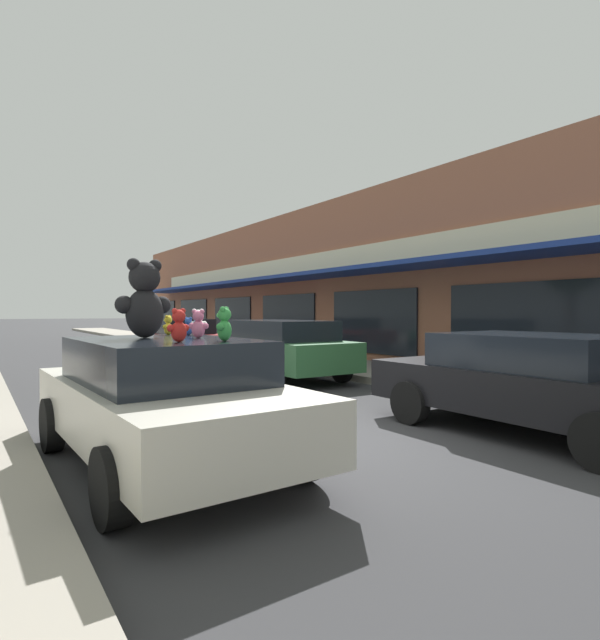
# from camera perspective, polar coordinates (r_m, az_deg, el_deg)

# --- Properties ---
(ground_plane) EXTENTS (260.00, 260.00, 0.00)m
(ground_plane) POSITION_cam_1_polar(r_m,az_deg,el_deg) (7.19, 3.56, -12.84)
(ground_plane) COLOR #333335
(sidewalk_far) EXTENTS (2.80, 90.00, 0.17)m
(sidewalk_far) POSITION_cam_1_polar(r_m,az_deg,el_deg) (10.88, 25.31, -7.76)
(sidewalk_far) COLOR gray
(sidewalk_far) RESTS_ON ground_plane
(storefront_row) EXTENTS (17.07, 40.55, 5.68)m
(storefront_row) POSITION_cam_1_polar(r_m,az_deg,el_deg) (23.30, 18.29, 3.67)
(storefront_row) COLOR #9E6047
(storefront_row) RESTS_ON ground_plane
(plush_art_car) EXTENTS (2.17, 4.36, 1.41)m
(plush_art_car) POSITION_cam_1_polar(r_m,az_deg,el_deg) (5.82, -15.29, -8.52)
(plush_art_car) COLOR beige
(plush_art_car) RESTS_ON ground_plane
(teddy_bear_giant) EXTENTS (0.69, 0.44, 0.92)m
(teddy_bear_giant) POSITION_cam_1_polar(r_m,az_deg,el_deg) (6.10, -17.35, 2.22)
(teddy_bear_giant) COLOR black
(teddy_bear_giant) RESTS_ON plush_art_car
(teddy_bear_yellow) EXTENTS (0.18, 0.17, 0.26)m
(teddy_bear_yellow) POSITION_cam_1_polar(r_m,az_deg,el_deg) (6.76, -14.84, -0.60)
(teddy_bear_yellow) COLOR yellow
(teddy_bear_yellow) RESTS_ON plush_art_car
(teddy_bear_white) EXTENTS (0.26, 0.17, 0.35)m
(teddy_bear_white) POSITION_cam_1_polar(r_m,az_deg,el_deg) (6.66, -11.59, -0.26)
(teddy_bear_white) COLOR white
(teddy_bear_white) RESTS_ON plush_art_car
(teddy_bear_pink) EXTENTS (0.23, 0.22, 0.33)m
(teddy_bear_pink) POSITION_cam_1_polar(r_m,az_deg,el_deg) (5.88, -11.55, -0.48)
(teddy_bear_pink) COLOR pink
(teddy_bear_pink) RESTS_ON plush_art_car
(teddy_bear_red) EXTENTS (0.26, 0.17, 0.34)m
(teddy_bear_red) POSITION_cam_1_polar(r_m,az_deg,el_deg) (5.12, -13.69, -0.65)
(teddy_bear_red) COLOR red
(teddy_bear_red) RESTS_ON plush_art_car
(teddy_bear_green) EXTENTS (0.24, 0.24, 0.36)m
(teddy_bear_green) POSITION_cam_1_polar(r_m,az_deg,el_deg) (5.21, -8.65, -0.51)
(teddy_bear_green) COLOR green
(teddy_bear_green) RESTS_ON plush_art_car
(teddy_bear_blue) EXTENTS (0.15, 0.17, 0.24)m
(teddy_bear_blue) POSITION_cam_1_polar(r_m,az_deg,el_deg) (6.65, -12.65, -0.71)
(teddy_bear_blue) COLOR blue
(teddy_bear_blue) RESTS_ON plush_art_car
(parked_car_far_left) EXTENTS (2.14, 4.49, 1.40)m
(parked_car_far_left) POSITION_cam_1_polar(r_m,az_deg,el_deg) (7.73, 25.03, -6.29)
(parked_car_far_left) COLOR black
(parked_car_far_left) RESTS_ON ground_plane
(parked_car_far_center) EXTENTS (2.08, 4.66, 1.49)m
(parked_car_far_center) POSITION_cam_1_polar(r_m,az_deg,el_deg) (12.78, -2.53, -3.05)
(parked_car_far_center) COLOR #336B3D
(parked_car_far_center) RESTS_ON ground_plane
(parked_car_far_right) EXTENTS (2.14, 4.66, 1.45)m
(parked_car_far_right) POSITION_cam_1_polar(r_m,az_deg,el_deg) (19.24, -13.49, -1.88)
(parked_car_far_right) COLOR maroon
(parked_car_far_right) RESTS_ON ground_plane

